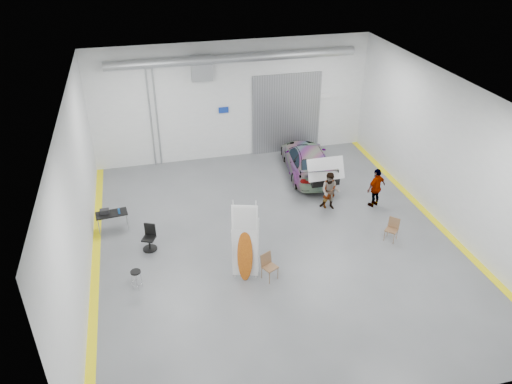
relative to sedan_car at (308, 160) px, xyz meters
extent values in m
plane|color=#575A5E|center=(-3.07, -5.15, -0.72)|extent=(16.00, 16.00, 0.00)
cube|color=silver|center=(-10.07, -5.15, 2.28)|extent=(0.02, 16.00, 6.00)
cube|color=silver|center=(3.93, -5.15, 2.28)|extent=(0.02, 16.00, 6.00)
cube|color=silver|center=(-3.07, 2.85, 2.28)|extent=(14.00, 0.02, 6.00)
cube|color=silver|center=(-3.07, -13.15, 2.28)|extent=(14.00, 0.02, 6.00)
cube|color=silver|center=(-3.07, -5.15, 5.28)|extent=(14.00, 16.00, 0.02)
cube|color=#91939A|center=(-0.27, 2.77, 1.38)|extent=(3.60, 0.12, 4.20)
cube|color=gray|center=(-4.57, 2.77, 4.08)|extent=(1.00, 0.50, 1.20)
cylinder|color=gray|center=(-3.07, 2.25, 4.58)|extent=(11.90, 0.44, 0.44)
cube|color=#13329A|center=(-3.57, 2.77, 1.88)|extent=(0.50, 0.04, 0.30)
cube|color=white|center=(1.73, 2.77, 2.18)|extent=(0.70, 0.04, 0.25)
cylinder|color=gray|center=(-6.87, 2.77, 1.78)|extent=(0.08, 0.08, 5.00)
cylinder|color=gray|center=(-7.17, 2.77, 1.78)|extent=(0.08, 0.08, 5.00)
cube|color=yellow|center=(-9.92, -5.15, -0.72)|extent=(0.30, 16.00, 0.01)
cube|color=yellow|center=(3.78, -5.15, -0.72)|extent=(0.30, 16.00, 0.01)
imported|color=silver|center=(0.00, 0.00, 0.00)|extent=(2.61, 5.18, 1.44)
imported|color=#806146|center=(-0.13, -3.22, 0.10)|extent=(0.65, 0.47, 1.64)
imported|color=slate|center=(-0.14, -3.32, 0.13)|extent=(1.04, 0.98, 1.70)
imported|color=#9E6434|center=(1.87, -3.61, 0.18)|extent=(1.13, 0.80, 1.80)
cube|color=white|center=(-4.66, -7.03, 0.35)|extent=(0.87, 0.31, 1.92)
ellipsoid|color=orange|center=(-4.66, -7.12, 0.29)|extent=(0.59, 0.40, 2.03)
cube|color=white|center=(-4.66, -7.05, 1.79)|extent=(0.84, 0.30, 1.02)
cylinder|color=white|center=(-5.03, -7.03, 0.88)|extent=(0.03, 0.03, 3.21)
cylinder|color=white|center=(-4.28, -7.03, 0.88)|extent=(0.03, 0.03, 3.21)
cube|color=brown|center=(-3.90, -7.28, -0.22)|extent=(0.62, 0.61, 0.04)
cube|color=brown|center=(-3.90, -7.07, 0.04)|extent=(0.46, 0.30, 0.45)
cube|color=brown|center=(1.34, -6.17, -0.25)|extent=(0.61, 0.61, 0.04)
cube|color=brown|center=(1.34, -5.97, 0.00)|extent=(0.37, 0.38, 0.42)
cylinder|color=black|center=(-8.46, -6.68, -0.01)|extent=(0.36, 0.36, 0.05)
torus|color=silver|center=(-8.46, -6.68, -0.49)|extent=(0.38, 0.38, 0.02)
cylinder|color=gray|center=(-9.82, -3.03, -0.35)|extent=(0.03, 0.03, 0.74)
cylinder|color=gray|center=(-8.69, -3.03, -0.35)|extent=(0.03, 0.03, 0.74)
cylinder|color=gray|center=(-9.82, -2.51, -0.35)|extent=(0.03, 0.03, 0.74)
cylinder|color=gray|center=(-8.69, -2.51, -0.35)|extent=(0.03, 0.03, 0.74)
cube|color=black|center=(-9.26, -2.77, 0.04)|extent=(1.29, 0.75, 0.04)
cylinder|color=#1A57A1|center=(-8.95, -2.87, 0.17)|extent=(0.08, 0.08, 0.23)
cube|color=black|center=(-9.51, -2.72, 0.15)|extent=(0.36, 0.23, 0.18)
cylinder|color=black|center=(-7.91, -4.52, -0.68)|extent=(0.55, 0.55, 0.04)
cylinder|color=black|center=(-7.91, -4.52, -0.45)|extent=(0.06, 0.06, 0.47)
cube|color=black|center=(-7.91, -4.52, -0.21)|extent=(0.60, 0.60, 0.07)
cube|color=black|center=(-7.91, -4.30, 0.09)|extent=(0.42, 0.23, 0.49)
cube|color=silver|center=(0.00, -2.24, 0.74)|extent=(1.68, 1.02, 0.04)
camera|label=1|loc=(-7.70, -20.54, 10.77)|focal=35.00mm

